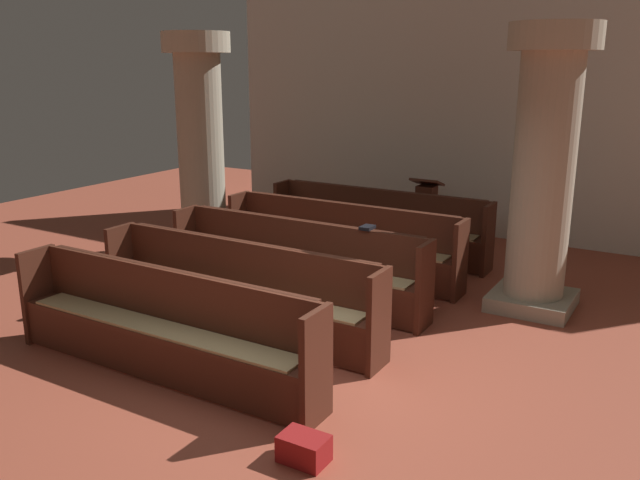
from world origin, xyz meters
TOP-DOWN VIEW (x-y plane):
  - ground_plane at (0.00, 0.00)m, footprint 19.20×19.20m
  - back_wall at (0.00, 6.08)m, footprint 10.00×0.16m
  - pew_row_0 at (-1.18, 4.02)m, footprint 3.47×0.47m
  - pew_row_1 at (-1.18, 2.87)m, footprint 3.47×0.46m
  - pew_row_2 at (-1.18, 1.72)m, footprint 3.47×0.47m
  - pew_row_3 at (-1.18, 0.57)m, footprint 3.47×0.46m
  - pew_row_4 at (-1.18, -0.58)m, footprint 3.47×0.46m
  - pillar_aisle_side at (1.39, 3.00)m, footprint 1.01×1.01m
  - pillar_far_side at (-3.70, 3.00)m, footprint 1.01×1.01m
  - lectern at (-0.82, 5.05)m, footprint 0.48×0.45m
  - hymn_book at (-0.30, 1.91)m, footprint 0.13×0.19m
  - kneeler_box_red at (0.72, -1.10)m, footprint 0.36×0.25m

SIDE VIEW (x-z plane):
  - ground_plane at x=0.00m, z-range 0.00..0.00m
  - kneeler_box_red at x=0.72m, z-range 0.00..0.21m
  - lectern at x=-0.82m, z-range -0.09..0.99m
  - pew_row_0 at x=-1.18m, z-range 0.03..1.02m
  - pew_row_1 at x=-1.18m, z-range 0.03..1.02m
  - pew_row_2 at x=-1.18m, z-range 0.03..1.02m
  - pew_row_3 at x=-1.18m, z-range 0.03..1.02m
  - pew_row_4 at x=-1.18m, z-range 0.03..1.02m
  - hymn_book at x=-0.30m, z-range 0.99..1.03m
  - pillar_aisle_side at x=1.39m, z-range 0.07..3.36m
  - pillar_far_side at x=-3.70m, z-range 0.07..3.36m
  - back_wall at x=0.00m, z-range 0.00..4.50m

